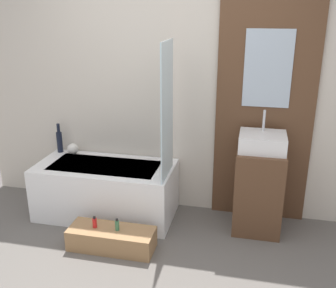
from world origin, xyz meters
TOP-DOWN VIEW (x-y plane):
  - wall_tiled_back at (0.00, 1.58)m, footprint 4.20×0.06m
  - wall_wood_accent at (0.90, 1.53)m, footprint 0.92×0.04m
  - bathtub at (-0.62, 1.19)m, footprint 1.39×0.67m
  - glass_shower_screen at (0.05, 1.10)m, footprint 0.01×0.45m
  - wooden_step_bench at (-0.35, 0.62)m, footprint 0.77×0.29m
  - vanity_cabinet at (0.90, 1.27)m, footprint 0.44×0.48m
  - sink at (0.90, 1.27)m, footprint 0.42×0.36m
  - vase_tall_dark at (-1.23, 1.45)m, footprint 0.06×0.06m
  - vase_round_light at (-1.07, 1.42)m, footprint 0.12×0.12m
  - bottle_soap_primary at (-0.51, 0.62)m, footprint 0.04×0.04m
  - bottle_soap_secondary at (-0.30, 0.62)m, footprint 0.04×0.04m

SIDE VIEW (x-z plane):
  - wooden_step_bench at x=-0.35m, z-range 0.00..0.19m
  - bottle_soap_primary at x=-0.51m, z-range 0.19..0.29m
  - bottle_soap_secondary at x=-0.30m, z-range 0.19..0.30m
  - bathtub at x=-0.62m, z-range 0.00..0.55m
  - vanity_cabinet at x=0.90m, z-range 0.00..0.81m
  - vase_round_light at x=-1.07m, z-range 0.55..0.67m
  - vase_tall_dark at x=-1.23m, z-range 0.52..0.84m
  - sink at x=0.90m, z-range 0.71..1.06m
  - glass_shower_screen at x=0.05m, z-range 0.55..1.79m
  - wall_tiled_back at x=0.00m, z-range 0.00..2.60m
  - wall_wood_accent at x=0.90m, z-range 0.01..2.61m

